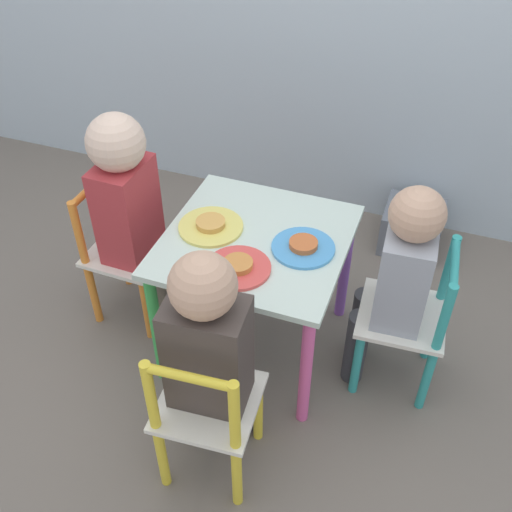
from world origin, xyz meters
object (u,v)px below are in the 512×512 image
(child_left, at_px, (130,203))
(plate_right, at_px, (303,247))
(kids_table, at_px, (256,257))
(chair_orange, at_px, (125,253))
(chair_teal, at_px, (409,321))
(plate_front, at_px, (238,267))
(storage_bin, at_px, (412,227))
(chair_yellow, at_px, (207,413))
(child_front, at_px, (210,347))
(child_right, at_px, (398,274))
(plate_left, at_px, (211,226))

(child_left, relative_size, plate_right, 4.22)
(kids_table, bearing_deg, chair_orange, 178.70)
(chair_orange, xyz_separation_m, child_left, (0.06, -0.00, 0.23))
(chair_teal, bearing_deg, plate_front, -73.53)
(kids_table, height_order, child_left, child_left)
(plate_front, height_order, plate_right, same)
(storage_bin, bearing_deg, chair_yellow, -107.32)
(chair_orange, xyz_separation_m, chair_teal, (0.97, 0.02, 0.00))
(child_left, height_order, child_front, child_left)
(child_right, height_order, plate_front, child_right)
(plate_right, bearing_deg, child_right, 5.26)
(chair_orange, distance_m, child_front, 0.71)
(plate_front, bearing_deg, kids_table, 90.00)
(plate_right, relative_size, storage_bin, 0.81)
(child_right, bearing_deg, plate_left, -90.88)
(chair_yellow, bearing_deg, chair_orange, -47.90)
(child_front, bearing_deg, chair_teal, -139.38)
(chair_yellow, height_order, child_right, child_right)
(kids_table, xyz_separation_m, child_front, (0.03, -0.43, 0.06))
(child_left, xyz_separation_m, child_right, (0.85, 0.02, -0.05))
(chair_orange, bearing_deg, child_left, -90.00)
(kids_table, xyz_separation_m, plate_right, (0.15, 0.00, 0.08))
(chair_yellow, relative_size, child_right, 0.72)
(child_right, distance_m, plate_front, 0.46)
(child_front, bearing_deg, chair_yellow, 90.00)
(plate_front, bearing_deg, storage_bin, 64.48)
(kids_table, height_order, chair_teal, chair_teal)
(child_left, xyz_separation_m, plate_left, (0.28, -0.01, -0.01))
(child_right, distance_m, storage_bin, 0.78)
(chair_yellow, distance_m, plate_right, 0.54)
(chair_teal, height_order, storage_bin, chair_teal)
(child_left, xyz_separation_m, storage_bin, (0.84, 0.71, -0.39))
(chair_yellow, distance_m, child_front, 0.21)
(kids_table, xyz_separation_m, child_right, (0.43, 0.03, 0.04))
(child_front, distance_m, child_right, 0.60)
(child_left, height_order, storage_bin, child_left)
(plate_right, bearing_deg, child_left, 179.03)
(child_left, relative_size, plate_front, 4.23)
(chair_yellow, height_order, storage_bin, chair_yellow)
(child_left, distance_m, plate_front, 0.46)
(chair_teal, bearing_deg, chair_orange, -92.37)
(child_left, relative_size, child_front, 1.04)
(chair_orange, bearing_deg, child_front, -128.68)
(chair_teal, height_order, child_front, child_front)
(kids_table, relative_size, plate_front, 2.91)
(chair_yellow, height_order, child_front, child_front)
(chair_teal, relative_size, child_right, 0.72)
(kids_table, height_order, plate_right, plate_right)
(kids_table, xyz_separation_m, child_left, (-0.43, 0.01, 0.09))
(chair_yellow, bearing_deg, child_left, -51.20)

